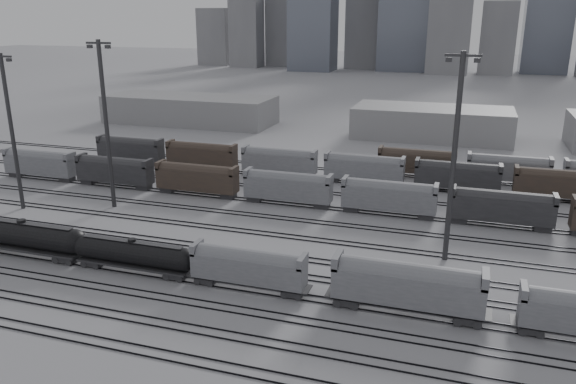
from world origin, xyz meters
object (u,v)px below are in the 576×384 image
(tank_car_b, at_px, (133,254))
(light_mast_c, at_px, (454,155))
(hopper_car_b, at_px, (408,284))
(hopper_car_a, at_px, (248,266))
(tank_car_a, at_px, (23,236))
(light_mast_a, at_px, (11,129))

(tank_car_b, relative_size, light_mast_c, 0.64)
(tank_car_b, distance_m, hopper_car_b, 33.64)
(tank_car_b, xyz_separation_m, light_mast_c, (36.89, 15.86, 11.75))
(hopper_car_a, height_order, hopper_car_b, hopper_car_b)
(tank_car_a, height_order, tank_car_b, tank_car_a)
(tank_car_a, relative_size, hopper_car_b, 1.21)
(light_mast_c, bearing_deg, hopper_car_a, -143.53)
(tank_car_b, height_order, hopper_car_a, hopper_car_a)
(tank_car_b, height_order, hopper_car_b, hopper_car_b)
(tank_car_b, bearing_deg, hopper_car_b, 0.00)
(tank_car_a, bearing_deg, hopper_car_a, 0.00)
(tank_car_b, bearing_deg, light_mast_a, 153.75)
(hopper_car_a, distance_m, light_mast_c, 28.92)
(tank_car_a, height_order, light_mast_a, light_mast_a)
(light_mast_a, bearing_deg, light_mast_c, 0.41)
(tank_car_b, xyz_separation_m, light_mast_a, (-31.16, 15.37, 10.93))
(tank_car_a, xyz_separation_m, hopper_car_a, (32.16, 0.00, 0.26))
(tank_car_b, height_order, light_mast_a, light_mast_a)
(hopper_car_b, distance_m, light_mast_c, 19.37)
(tank_car_b, distance_m, light_mast_c, 41.84)
(tank_car_a, height_order, light_mast_c, light_mast_c)
(tank_car_a, bearing_deg, hopper_car_b, 0.00)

